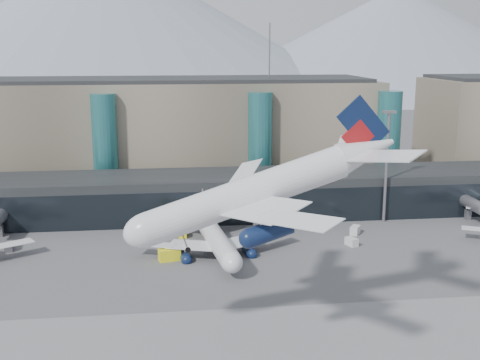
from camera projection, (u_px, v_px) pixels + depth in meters
name	position (u px, v px, depth m)	size (l,w,h in m)	color
ground	(302.00, 320.00, 88.87)	(900.00, 900.00, 0.00)	#515154
concourse	(249.00, 194.00, 143.73)	(170.00, 27.00, 10.00)	black
terminal_main	(147.00, 134.00, 169.79)	(130.00, 30.00, 31.00)	gray
teal_towers	(184.00, 147.00, 155.78)	(116.40, 19.40, 46.00)	#297073
mountain_ridge	(212.00, 38.00, 449.01)	(910.00, 400.00, 110.00)	gray
lightmast_mid	(387.00, 160.00, 135.76)	(3.00, 1.20, 25.60)	slate
hero_jet	(272.00, 179.00, 77.23)	(38.30, 38.73, 12.52)	silver
jet_parked_mid	(214.00, 231.00, 118.11)	(33.87, 33.78, 10.98)	silver
veh_b	(183.00, 233.00, 127.37)	(2.69, 1.66, 1.55)	yellow
veh_d	(355.00, 230.00, 129.45)	(3.05, 1.63, 1.74)	silver
veh_f	(9.00, 246.00, 119.02)	(2.96, 1.57, 1.65)	#49494E
veh_g	(352.00, 242.00, 121.91)	(2.72, 1.59, 1.59)	silver
veh_h	(169.00, 255.00, 113.45)	(4.01, 2.11, 2.22)	yellow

